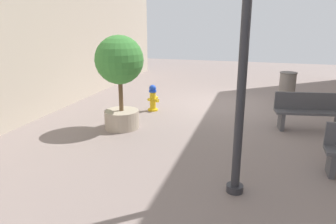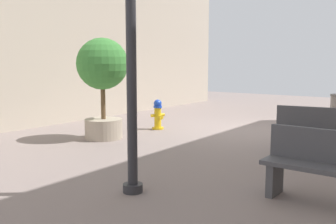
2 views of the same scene
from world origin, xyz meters
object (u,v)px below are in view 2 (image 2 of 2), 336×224
bench_near (322,131)px  planter_tree (103,75)px  fire_hydrant (158,114)px  bench_far (320,166)px

bench_near → planter_tree: (4.70, 1.23, 1.01)m
planter_tree → bench_near: bearing=-165.3°
bench_near → planter_tree: bearing=14.7°
fire_hydrant → planter_tree: planter_tree is taller
fire_hydrant → bench_far: bench_far is taller
bench_near → planter_tree: planter_tree is taller
fire_hydrant → bench_near: 4.48m
bench_far → planter_tree: size_ratio=0.59×
bench_near → planter_tree: 4.97m
bench_far → planter_tree: (5.32, -1.31, 1.03)m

